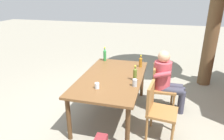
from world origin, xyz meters
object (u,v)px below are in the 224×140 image
Objects in this scene: bottle_olive at (135,74)px; cup_steel at (135,83)px; chair_far_right at (157,108)px; person_in_white_shirt at (166,78)px; bottle_green at (105,55)px; bottle_amber at (141,62)px; cup_glass at (97,86)px; chair_far_left at (160,85)px; backpack_by_far_side at (110,74)px; dining_table at (112,80)px.

bottle_olive is 2.27× the size of cup_steel.
chair_far_right is 0.86m from person_in_white_shirt.
bottle_amber is at bearing 76.23° from bottle_green.
chair_far_left is at bearing 135.46° from cup_glass.
cup_glass is 0.24× the size of backpack_by_far_side.
cup_glass is at bearing -24.60° from bottle_amber.
chair_far_left is 7.32× the size of cup_steel.
cup_glass is (0.95, -0.93, 0.32)m from chair_far_left.
chair_far_right is 0.66m from bottle_olive.
chair_far_right is 9.34× the size of cup_glass.
cup_glass is at bearing 11.54° from bottle_green.
cup_glass is (1.15, -0.53, -0.06)m from bottle_amber.
bottle_amber is 2.07× the size of cup_steel.
chair_far_right is 0.74× the size of person_in_white_shirt.
person_in_white_shirt is (-0.00, 0.11, 0.17)m from chair_far_left.
backpack_by_far_side is (-1.88, -1.28, -0.30)m from chair_far_right.
bottle_olive is at bearing 29.16° from backpack_by_far_side.
backpack_by_far_side is (-1.05, -1.28, -0.30)m from chair_far_left.
chair_far_left is 2.86× the size of bottle_green.
bottle_green reaches higher than cup_steel.
bottle_amber reaches higher than chair_far_left.
dining_table is at bearing -63.24° from chair_far_left.
backpack_by_far_side is at bearing -163.16° from dining_table.
person_in_white_shirt is at bearing 114.23° from dining_table.
cup_steel is at bearing -34.15° from person_in_white_shirt.
cup_steel is (0.30, 0.45, 0.14)m from dining_table.
bottle_amber is at bearing 145.57° from dining_table.
chair_far_left is at bearing -87.89° from person_in_white_shirt.
person_in_white_shirt reaches higher than bottle_olive.
bottle_green is 0.79× the size of backpack_by_far_side.
cup_steel is 0.60m from cup_glass.
chair_far_right is at bearing 96.98° from cup_glass.
bottle_olive is at bearing -39.96° from chair_far_left.
person_in_white_shirt is 9.92× the size of cup_steel.
chair_far_left is 0.88m from cup_steel.
person_in_white_shirt is 1.40m from bottle_green.
backpack_by_far_side is at bearing -173.96° from bottle_green.
backpack_by_far_side is at bearing -170.24° from cup_glass.
chair_far_left reaches higher than dining_table.
chair_far_right is at bearing 0.03° from chair_far_left.
bottle_amber is (-0.20, -0.52, 0.21)m from person_in_white_shirt.
bottle_green is at bearing -138.36° from bottle_olive.
bottle_olive is (-0.34, -0.42, 0.39)m from chair_far_right.
person_in_white_shirt reaches higher than backpack_by_far_side.
bottle_amber reaches higher than backpack_by_far_side.
bottle_amber reaches higher than chair_far_right.
dining_table is 0.92m from bottle_green.
dining_table is 0.95m from chair_far_left.
bottle_green reaches higher than dining_table.
dining_table is at bearing 16.84° from backpack_by_far_side.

